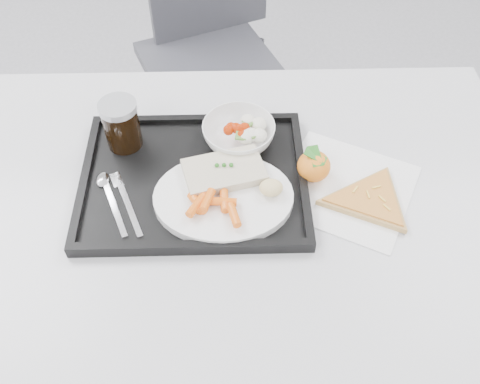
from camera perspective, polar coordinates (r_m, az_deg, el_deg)
table at (r=1.11m, az=-0.50°, el=-2.64°), size 1.20×0.80×0.75m
chair at (r=1.88m, az=-3.23°, el=16.83°), size 0.55×0.56×0.93m
tray at (r=1.08m, az=-4.91°, el=1.31°), size 0.45×0.35×0.03m
dinner_plate at (r=1.03m, az=-1.78°, el=-0.61°), size 0.27×0.27×0.02m
fish_fillet at (r=1.05m, az=-1.70°, el=2.21°), size 0.17×0.13×0.03m
bread_roll at (r=1.01m, az=3.34°, el=0.47°), size 0.06×0.05×0.03m
salad_bowl at (r=1.13m, az=-0.14°, el=6.25°), size 0.15×0.15×0.05m
cola_glass at (r=1.13m, az=-12.56°, el=7.13°), size 0.08×0.08×0.11m
cutlery at (r=1.07m, az=-13.20°, el=-0.36°), size 0.11×0.17×0.01m
napkin at (r=1.09m, az=11.19°, el=0.44°), size 0.33×0.33×0.00m
tangerine at (r=1.08m, az=7.88°, el=2.76°), size 0.08×0.08×0.07m
pizza_slice at (r=1.07m, az=13.68°, el=-0.81°), size 0.22×0.22×0.02m
carrot_pile at (r=0.99m, az=-3.08°, el=-1.25°), size 0.10×0.09×0.03m
salad_contents at (r=1.12m, az=0.80°, el=6.61°), size 0.09×0.08×0.03m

